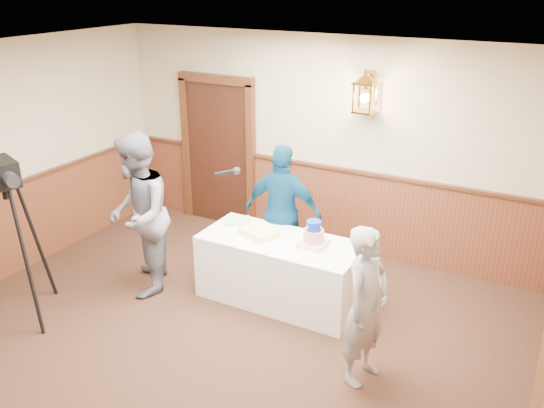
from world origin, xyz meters
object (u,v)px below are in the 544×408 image
(sheet_cake_yellow, at_px, (259,232))
(display_table, at_px, (280,270))
(assistant_p, at_px, (283,213))
(baker, at_px, (366,306))
(sheet_cake_green, at_px, (237,221))
(interviewer, at_px, (138,215))
(tv_camera_rig, at_px, (16,249))
(tiered_cake, at_px, (314,236))

(sheet_cake_yellow, bearing_deg, display_table, 3.69)
(sheet_cake_yellow, distance_m, assistant_p, 0.55)
(sheet_cake_yellow, xyz_separation_m, baker, (1.56, -0.83, -0.03))
(sheet_cake_yellow, relative_size, baker, 0.25)
(sheet_cake_green, bearing_deg, interviewer, -140.50)
(interviewer, bearing_deg, tv_camera_rig, -69.15)
(baker, relative_size, tv_camera_rig, 0.85)
(display_table, bearing_deg, tiered_cake, 6.85)
(baker, distance_m, tv_camera_rig, 3.66)
(sheet_cake_green, bearing_deg, baker, -26.84)
(sheet_cake_green, relative_size, assistant_p, 0.16)
(tiered_cake, distance_m, tv_camera_rig, 3.14)
(baker, xyz_separation_m, tv_camera_rig, (-3.58, -0.77, 0.04))
(sheet_cake_green, relative_size, interviewer, 0.14)
(sheet_cake_green, height_order, baker, baker)
(interviewer, distance_m, baker, 2.84)
(display_table, xyz_separation_m, sheet_cake_yellow, (-0.27, -0.02, 0.41))
(sheet_cake_green, xyz_separation_m, assistant_p, (0.41, 0.39, 0.05))
(tv_camera_rig, bearing_deg, display_table, 56.26)
(sheet_cake_green, height_order, interviewer, interviewer)
(tiered_cake, height_order, sheet_cake_yellow, tiered_cake)
(display_table, bearing_deg, interviewer, -159.65)
(sheet_cake_green, bearing_deg, display_table, -12.42)
(sheet_cake_yellow, bearing_deg, tv_camera_rig, -141.74)
(assistant_p, xyz_separation_m, tv_camera_rig, (-2.04, -2.15, -0.03))
(baker, bearing_deg, interviewer, 95.10)
(sheet_cake_yellow, height_order, baker, baker)
(interviewer, bearing_deg, baker, 51.36)
(tiered_cake, bearing_deg, sheet_cake_yellow, -174.46)
(baker, height_order, tv_camera_rig, tv_camera_rig)
(tiered_cake, xyz_separation_m, interviewer, (-1.90, -0.61, 0.08))
(tiered_cake, relative_size, sheet_cake_yellow, 0.76)
(interviewer, xyz_separation_m, tv_camera_rig, (-0.77, -1.05, -0.15))
(sheet_cake_yellow, bearing_deg, interviewer, -156.45)
(display_table, bearing_deg, baker, -33.10)
(sheet_cake_yellow, distance_m, interviewer, 1.38)
(display_table, distance_m, tiered_cake, 0.62)
(display_table, relative_size, sheet_cake_green, 6.59)
(tiered_cake, xyz_separation_m, baker, (0.92, -0.89, -0.11))
(display_table, height_order, baker, baker)
(sheet_cake_yellow, height_order, sheet_cake_green, sheet_cake_yellow)
(sheet_cake_green, distance_m, interviewer, 1.13)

